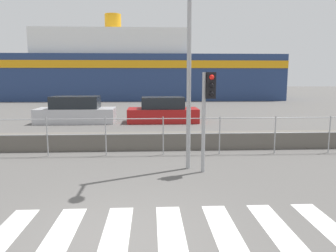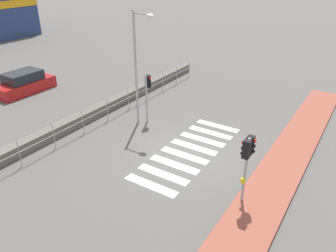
# 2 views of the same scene
# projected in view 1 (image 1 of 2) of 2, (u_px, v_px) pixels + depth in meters

# --- Properties ---
(ground_plane) EXTENTS (160.00, 160.00, 0.00)m
(ground_plane) POSITION_uv_depth(u_px,v_px,m) (118.00, 238.00, 5.22)
(ground_plane) COLOR #565451
(crosswalk) EXTENTS (6.75, 2.40, 0.01)m
(crosswalk) POSITION_uv_depth(u_px,v_px,m) (143.00, 237.00, 5.24)
(crosswalk) COLOR silver
(crosswalk) RESTS_ON ground_plane
(seawall) EXTENTS (22.80, 0.55, 0.59)m
(seawall) POSITION_uv_depth(u_px,v_px,m) (136.00, 141.00, 11.57)
(seawall) COLOR #605B54
(seawall) RESTS_ON ground_plane
(harbor_fence) EXTENTS (20.56, 0.04, 1.26)m
(harbor_fence) POSITION_uv_depth(u_px,v_px,m) (135.00, 130.00, 10.62)
(harbor_fence) COLOR #9EA0A3
(harbor_fence) RESTS_ON ground_plane
(traffic_light_far) EXTENTS (0.34, 0.32, 2.66)m
(traffic_light_far) POSITION_uv_depth(u_px,v_px,m) (208.00, 99.00, 8.55)
(traffic_light_far) COLOR #9EA0A3
(traffic_light_far) RESTS_ON ground_plane
(streetlamp) EXTENTS (0.32, 1.25, 5.99)m
(streetlamp) POSITION_uv_depth(u_px,v_px,m) (190.00, 30.00, 8.40)
(streetlamp) COLOR #9EA0A3
(streetlamp) RESTS_ON ground_plane
(ferry_boat) EXTENTS (29.86, 7.73, 9.39)m
(ferry_boat) POSITION_uv_depth(u_px,v_px,m) (139.00, 71.00, 37.21)
(ferry_boat) COLOR navy
(ferry_boat) RESTS_ON ground_plane
(parked_car_silver) EXTENTS (4.29, 1.72, 1.48)m
(parked_car_silver) POSITION_uv_depth(u_px,v_px,m) (76.00, 111.00, 18.20)
(parked_car_silver) COLOR #BCBCC1
(parked_car_silver) RESTS_ON ground_plane
(parked_car_red) EXTENTS (3.94, 1.83, 1.42)m
(parked_car_red) POSITION_uv_depth(u_px,v_px,m) (163.00, 111.00, 18.46)
(parked_car_red) COLOR #B21919
(parked_car_red) RESTS_ON ground_plane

